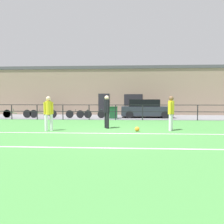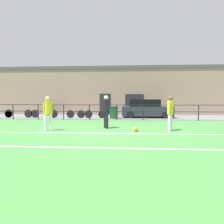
{
  "view_description": "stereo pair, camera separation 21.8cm",
  "coord_description": "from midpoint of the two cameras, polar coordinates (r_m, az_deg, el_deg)",
  "views": [
    {
      "loc": [
        0.6,
        -9.47,
        1.56
      ],
      "look_at": [
        -0.15,
        3.86,
        0.73
      ],
      "focal_mm": 33.33,
      "sensor_mm": 36.0,
      "label": 1
    },
    {
      "loc": [
        0.82,
        -9.45,
        1.56
      ],
      "look_at": [
        -0.15,
        3.86,
        0.73
      ],
      "focal_mm": 33.33,
      "sensor_mm": 36.0,
      "label": 2
    }
  ],
  "objects": [
    {
      "name": "clubhouse_facade",
      "position": [
        21.69,
        2.3,
        5.82
      ],
      "size": [
        28.0,
        2.56,
        4.82
      ],
      "color": "gray",
      "rests_on": "ground"
    },
    {
      "name": "parked_car_red",
      "position": [
        17.69,
        9.74,
        0.85
      ],
      "size": [
        4.15,
        1.86,
        1.52
      ],
      "color": "#282D38",
      "rests_on": "pavement_strip"
    },
    {
      "name": "ground",
      "position": [
        9.62,
        -0.14,
        -5.9
      ],
      "size": [
        60.0,
        44.0,
        0.04
      ],
      "primitive_type": "cube",
      "color": "#478C42"
    },
    {
      "name": "pavement_strip",
      "position": [
        18.04,
        1.89,
        -1.38
      ],
      "size": [
        48.0,
        5.0,
        0.02
      ],
      "primitive_type": "cube",
      "color": "slate",
      "rests_on": "ground"
    },
    {
      "name": "bicycle_parked_4",
      "position": [
        18.94,
        -23.98,
        -0.36
      ],
      "size": [
        2.37,
        0.04,
        0.76
      ],
      "color": "black",
      "rests_on": "pavement_strip"
    },
    {
      "name": "player_goalkeeper",
      "position": [
        11.07,
        -1.09,
        0.63
      ],
      "size": [
        0.31,
        0.44,
        1.75
      ],
      "rotation": [
        0.0,
        0.0,
        2.02
      ],
      "color": "black",
      "rests_on": "ground"
    },
    {
      "name": "bicycle_parked_3",
      "position": [
        17.12,
        -8.54,
        -0.53
      ],
      "size": [
        2.14,
        0.04,
        0.74
      ],
      "color": "black",
      "rests_on": "pavement_strip"
    },
    {
      "name": "field_line_hash",
      "position": [
        6.74,
        -2.05,
        -9.81
      ],
      "size": [
        36.0,
        0.11,
        0.0
      ],
      "primitive_type": "cube",
      "color": "white",
      "rests_on": "ground"
    },
    {
      "name": "bicycle_parked_0",
      "position": [
        18.0,
        -17.76,
        -0.42
      ],
      "size": [
        2.26,
        0.04,
        0.76
      ],
      "color": "black",
      "rests_on": "pavement_strip"
    },
    {
      "name": "trash_bin_0",
      "position": [
        20.83,
        -16.56,
        0.69
      ],
      "size": [
        0.63,
        0.53,
        1.1
      ],
      "color": "black",
      "rests_on": "pavement_strip"
    },
    {
      "name": "player_striker",
      "position": [
        10.67,
        -16.64,
        0.2
      ],
      "size": [
        0.42,
        0.3,
        1.7
      ],
      "rotation": [
        0.0,
        0.0,
        0.49
      ],
      "color": "white",
      "rests_on": "ground"
    },
    {
      "name": "perimeter_fence",
      "position": [
        15.5,
        1.53,
        0.55
      ],
      "size": [
        36.07,
        0.07,
        1.15
      ],
      "color": "black",
      "rests_on": "ground"
    },
    {
      "name": "field_line_touchline",
      "position": [
        9.51,
        -0.19,
        -5.87
      ],
      "size": [
        36.0,
        0.11,
        0.0
      ],
      "primitive_type": "cube",
      "color": "white",
      "rests_on": "ground"
    },
    {
      "name": "bicycle_parked_2",
      "position": [
        16.93,
        -5.29,
        -0.54
      ],
      "size": [
        2.37,
        0.04,
        0.74
      ],
      "color": "black",
      "rests_on": "pavement_strip"
    },
    {
      "name": "soccer_ball_match",
      "position": [
        10.15,
        7.22,
        -4.67
      ],
      "size": [
        0.23,
        0.23,
        0.23
      ],
      "primitive_type": "sphere",
      "color": "orange",
      "rests_on": "ground"
    },
    {
      "name": "trash_bin_1",
      "position": [
        16.6,
        0.92,
        -0.11
      ],
      "size": [
        0.66,
        0.56,
        0.95
      ],
      "color": "#194C28",
      "rests_on": "pavement_strip"
    },
    {
      "name": "player_winger",
      "position": [
        10.63,
        16.25,
        0.25
      ],
      "size": [
        0.3,
        0.44,
        1.72
      ],
      "rotation": [
        0.0,
        0.0,
        1.15
      ],
      "color": "white",
      "rests_on": "ground"
    }
  ]
}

